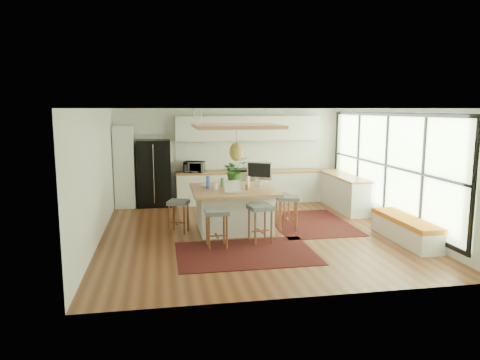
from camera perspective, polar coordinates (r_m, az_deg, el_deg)
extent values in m
plane|color=#572A19|center=(9.92, 1.65, -6.70)|extent=(7.00, 7.00, 0.00)
plane|color=white|center=(9.55, 1.73, 9.09)|extent=(7.00, 7.00, 0.00)
plane|color=silver|center=(13.07, -1.43, 3.14)|extent=(6.50, 0.00, 6.50)
plane|color=silver|center=(6.31, 8.15, -3.31)|extent=(6.50, 0.00, 6.50)
plane|color=silver|center=(9.54, -17.80, 0.52)|extent=(0.00, 7.00, 7.00)
plane|color=silver|center=(10.78, 18.86, 1.40)|extent=(0.00, 7.00, 7.00)
cube|color=silver|center=(12.67, -14.52, 1.64)|extent=(0.55, 0.60, 2.25)
cube|color=silver|center=(12.97, 1.20, -0.96)|extent=(4.20, 0.60, 0.88)
cube|color=#9B5C37|center=(12.90, 1.21, 1.05)|extent=(4.24, 0.64, 0.05)
cube|color=white|center=(13.14, 0.96, 3.17)|extent=(4.20, 0.02, 0.80)
cube|color=silver|center=(12.93, 1.10, 6.63)|extent=(4.20, 0.34, 0.70)
cube|color=silver|center=(12.56, 12.99, -1.53)|extent=(0.60, 2.50, 0.88)
cube|color=#9B5C37|center=(12.48, 13.06, 0.55)|extent=(0.64, 2.54, 0.05)
cube|color=black|center=(8.53, 0.75, -9.31)|extent=(2.60, 1.80, 0.01)
cube|color=black|center=(10.83, 8.93, -5.44)|extent=(1.80, 2.60, 0.01)
imported|color=#A5A5AA|center=(12.68, -5.85, 1.84)|extent=(0.62, 0.44, 0.38)
imported|color=#1E4C19|center=(10.64, -0.65, 0.88)|extent=(0.82, 0.84, 0.50)
imported|color=white|center=(10.28, -4.40, -0.70)|extent=(0.23, 0.23, 0.06)
cylinder|color=blue|center=(10.05, -4.08, -0.53)|extent=(0.07, 0.07, 0.19)
cylinder|color=white|center=(9.82, -3.06, -0.75)|extent=(0.07, 0.07, 0.19)
cylinder|color=brown|center=(9.77, 0.83, -0.78)|extent=(0.07, 0.07, 0.19)
cylinder|color=white|center=(10.13, 1.02, -0.43)|extent=(0.07, 0.07, 0.19)
cylinder|color=#5A8A53|center=(10.23, -2.22, -0.34)|extent=(0.07, 0.07, 0.19)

